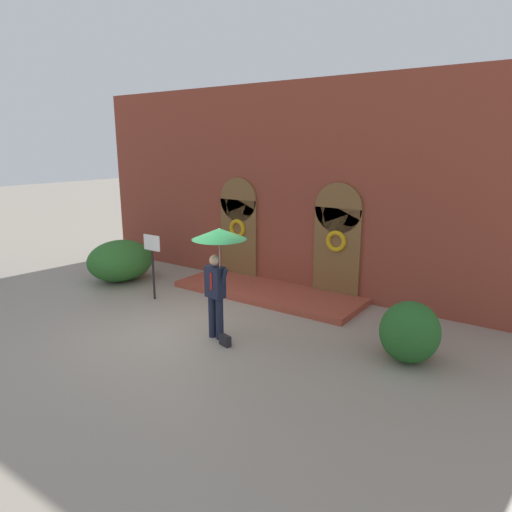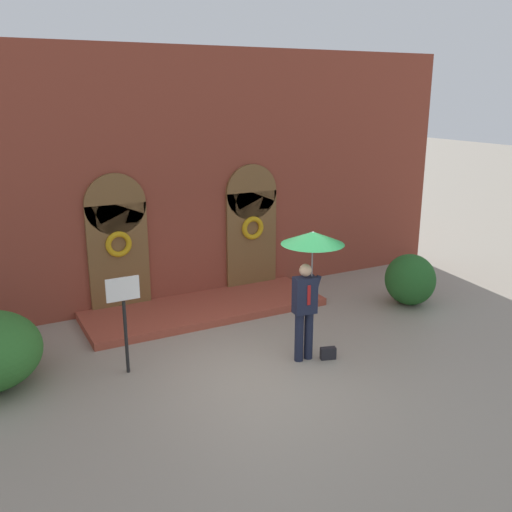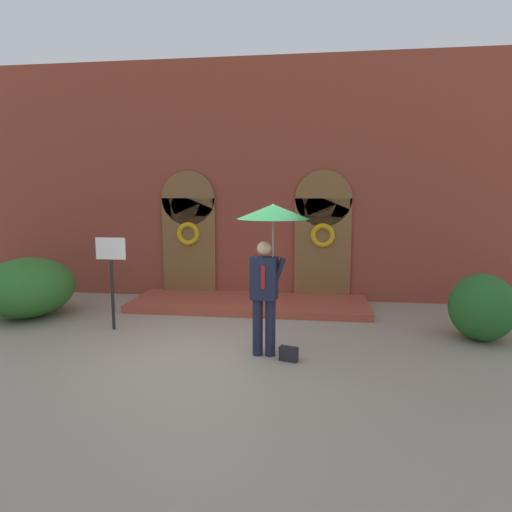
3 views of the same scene
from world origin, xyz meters
TOP-DOWN VIEW (x-y plane):
  - ground_plane at (0.00, 0.00)m, footprint 80.00×80.00m
  - building_facade at (-0.00, 4.15)m, footprint 14.00×2.30m
  - person_with_umbrella at (0.78, 0.09)m, footprint 1.10×1.10m
  - handbag at (1.08, -0.11)m, footprint 0.30×0.20m
  - sign_post at (-2.26, 1.08)m, footprint 0.56×0.06m
  - shrub_left at (-4.39, 1.72)m, footprint 1.75×2.01m
  - shrub_right at (4.32, 1.36)m, footprint 1.10×1.17m

SIDE VIEW (x-z plane):
  - ground_plane at x=0.00m, z-range 0.00..0.00m
  - handbag at x=1.08m, z-range 0.00..0.22m
  - shrub_right at x=4.32m, z-range 0.00..1.15m
  - shrub_left at x=-4.39m, z-range 0.00..1.21m
  - sign_post at x=-2.26m, z-range 0.30..2.02m
  - person_with_umbrella at x=0.78m, z-range 0.73..3.09m
  - building_facade at x=0.00m, z-range -0.12..5.48m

